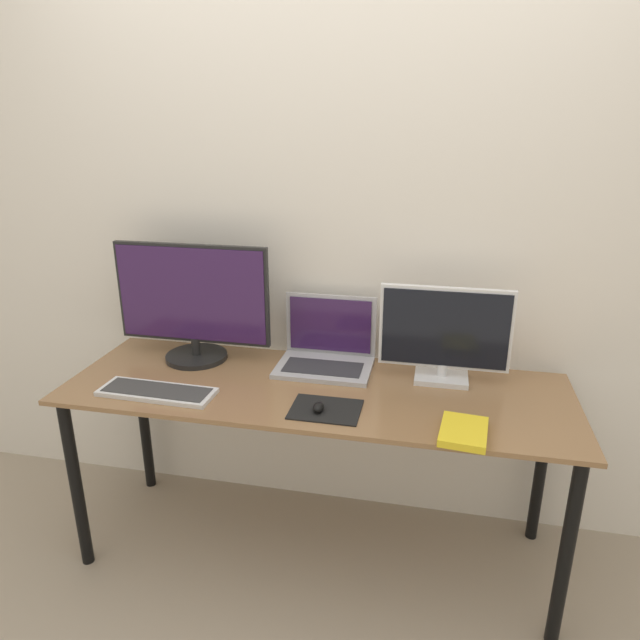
{
  "coord_description": "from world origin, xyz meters",
  "views": [
    {
      "loc": [
        0.41,
        -1.55,
        1.68
      ],
      "look_at": [
        -0.0,
        0.4,
        0.98
      ],
      "focal_mm": 32.0,
      "sensor_mm": 36.0,
      "label": 1
    }
  ],
  "objects_px": {
    "monitor_left": "(193,303)",
    "laptop": "(326,349)",
    "monitor_right": "(445,334)",
    "keyboard": "(157,392)",
    "book": "(464,432)",
    "mouse": "(318,407)"
  },
  "relations": [
    {
      "from": "monitor_left",
      "to": "keyboard",
      "type": "bearing_deg",
      "value": -91.43
    },
    {
      "from": "book",
      "to": "mouse",
      "type": "bearing_deg",
      "value": 174.28
    },
    {
      "from": "monitor_right",
      "to": "mouse",
      "type": "xyz_separation_m",
      "value": [
        -0.4,
        -0.35,
        -0.17
      ]
    },
    {
      "from": "keyboard",
      "to": "book",
      "type": "distance_m",
      "value": 1.08
    },
    {
      "from": "mouse",
      "to": "keyboard",
      "type": "bearing_deg",
      "value": 178.8
    },
    {
      "from": "monitor_right",
      "to": "laptop",
      "type": "xyz_separation_m",
      "value": [
        -0.46,
        0.05,
        -0.12
      ]
    },
    {
      "from": "monitor_left",
      "to": "book",
      "type": "relative_size",
      "value": 3.05
    },
    {
      "from": "keyboard",
      "to": "monitor_right",
      "type": "bearing_deg",
      "value": 18.4
    },
    {
      "from": "monitor_left",
      "to": "laptop",
      "type": "xyz_separation_m",
      "value": [
        0.54,
        0.05,
        -0.17
      ]
    },
    {
      "from": "monitor_right",
      "to": "monitor_left",
      "type": "bearing_deg",
      "value": -179.99
    },
    {
      "from": "monitor_left",
      "to": "monitor_right",
      "type": "distance_m",
      "value": 1.0
    },
    {
      "from": "keyboard",
      "to": "monitor_left",
      "type": "bearing_deg",
      "value": 88.57
    },
    {
      "from": "monitor_right",
      "to": "laptop",
      "type": "relative_size",
      "value": 1.29
    },
    {
      "from": "book",
      "to": "monitor_right",
      "type": "bearing_deg",
      "value": 100.62
    },
    {
      "from": "monitor_right",
      "to": "laptop",
      "type": "height_order",
      "value": "monitor_right"
    },
    {
      "from": "monitor_left",
      "to": "laptop",
      "type": "bearing_deg",
      "value": 5.52
    },
    {
      "from": "mouse",
      "to": "monitor_right",
      "type": "bearing_deg",
      "value": 40.65
    },
    {
      "from": "monitor_right",
      "to": "laptop",
      "type": "bearing_deg",
      "value": 173.58
    },
    {
      "from": "monitor_left",
      "to": "mouse",
      "type": "height_order",
      "value": "monitor_left"
    },
    {
      "from": "laptop",
      "to": "keyboard",
      "type": "height_order",
      "value": "laptop"
    },
    {
      "from": "monitor_right",
      "to": "keyboard",
      "type": "relative_size",
      "value": 1.13
    },
    {
      "from": "laptop",
      "to": "book",
      "type": "relative_size",
      "value": 1.79
    }
  ]
}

